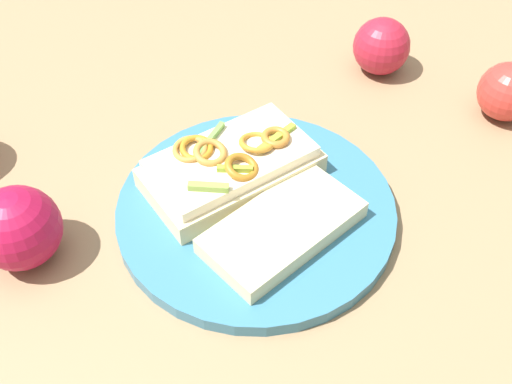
{
  "coord_description": "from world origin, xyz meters",
  "views": [
    {
      "loc": [
        -0.42,
        0.11,
        0.51
      ],
      "look_at": [
        0.0,
        0.0,
        0.04
      ],
      "focal_mm": 44.35,
      "sensor_mm": 36.0,
      "label": 1
    }
  ],
  "objects_px": {
    "plate": "(256,210)",
    "apple_4": "(18,228)",
    "bread_slice_side": "(283,227)",
    "apple_1": "(381,46)",
    "apple_2": "(508,92)",
    "sandwich": "(231,166)"
  },
  "relations": [
    {
      "from": "bread_slice_side",
      "to": "apple_4",
      "type": "height_order",
      "value": "apple_4"
    },
    {
      "from": "sandwich",
      "to": "apple_4",
      "type": "relative_size",
      "value": 2.47
    },
    {
      "from": "plate",
      "to": "apple_4",
      "type": "bearing_deg",
      "value": 88.05
    },
    {
      "from": "plate",
      "to": "apple_4",
      "type": "relative_size",
      "value": 3.51
    },
    {
      "from": "bread_slice_side",
      "to": "apple_2",
      "type": "distance_m",
      "value": 0.34
    },
    {
      "from": "bread_slice_side",
      "to": "apple_4",
      "type": "xyz_separation_m",
      "value": [
        0.05,
        0.25,
        0.02
      ]
    },
    {
      "from": "apple_1",
      "to": "sandwich",
      "type": "bearing_deg",
      "value": 124.23
    },
    {
      "from": "bread_slice_side",
      "to": "apple_1",
      "type": "height_order",
      "value": "apple_1"
    },
    {
      "from": "sandwich",
      "to": "bread_slice_side",
      "type": "xyz_separation_m",
      "value": [
        -0.09,
        -0.03,
        -0.01
      ]
    },
    {
      "from": "apple_2",
      "to": "apple_4",
      "type": "distance_m",
      "value": 0.57
    },
    {
      "from": "apple_2",
      "to": "sandwich",
      "type": "bearing_deg",
      "value": 96.1
    },
    {
      "from": "plate",
      "to": "bread_slice_side",
      "type": "bearing_deg",
      "value": -160.5
    },
    {
      "from": "plate",
      "to": "apple_2",
      "type": "height_order",
      "value": "apple_2"
    },
    {
      "from": "bread_slice_side",
      "to": "apple_2",
      "type": "height_order",
      "value": "apple_2"
    },
    {
      "from": "bread_slice_side",
      "to": "apple_4",
      "type": "bearing_deg",
      "value": 140.66
    },
    {
      "from": "sandwich",
      "to": "apple_4",
      "type": "bearing_deg",
      "value": 169.95
    },
    {
      "from": "plate",
      "to": "apple_4",
      "type": "distance_m",
      "value": 0.24
    },
    {
      "from": "apple_4",
      "to": "bread_slice_side",
      "type": "bearing_deg",
      "value": -101.79
    },
    {
      "from": "apple_2",
      "to": "apple_4",
      "type": "height_order",
      "value": "apple_4"
    },
    {
      "from": "apple_1",
      "to": "apple_2",
      "type": "height_order",
      "value": "apple_1"
    },
    {
      "from": "bread_slice_side",
      "to": "apple_2",
      "type": "relative_size",
      "value": 2.25
    },
    {
      "from": "plate",
      "to": "sandwich",
      "type": "bearing_deg",
      "value": 19.61
    }
  ]
}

